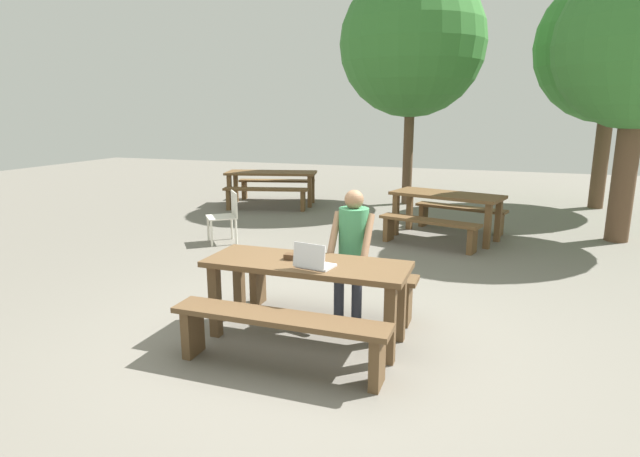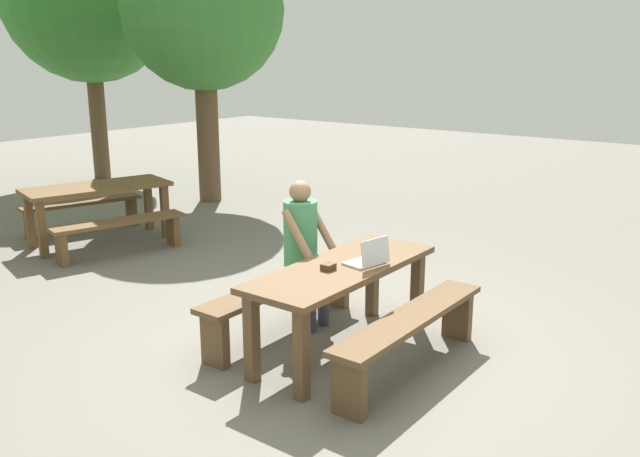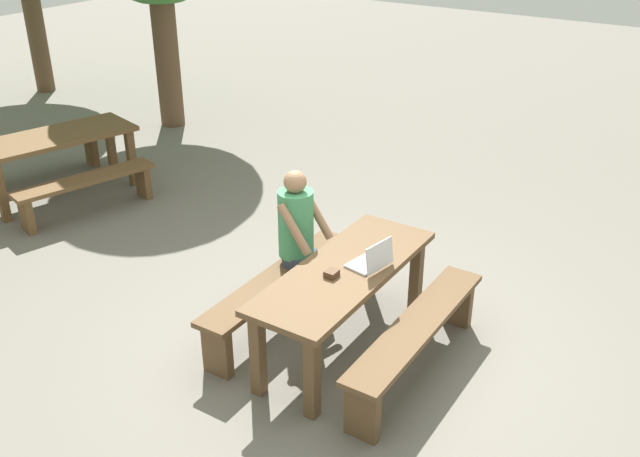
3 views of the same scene
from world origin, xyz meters
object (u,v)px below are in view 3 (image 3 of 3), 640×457
(picnic_table_front, at_px, (345,282))
(small_pouch, at_px, (332,274))
(laptop, at_px, (372,260))
(picnic_table_mid, at_px, (56,145))
(person_seated, at_px, (300,233))

(picnic_table_front, bearing_deg, small_pouch, 173.78)
(laptop, height_order, picnic_table_mid, laptop)
(laptop, relative_size, picnic_table_mid, 0.18)
(picnic_table_front, distance_m, person_seated, 0.66)
(picnic_table_mid, bearing_deg, small_pouch, -86.58)
(picnic_table_front, bearing_deg, picnic_table_mid, 79.59)
(person_seated, bearing_deg, small_pouch, -126.32)
(laptop, bearing_deg, picnic_table_front, -42.52)
(picnic_table_mid, bearing_deg, person_seated, -82.23)
(laptop, height_order, small_pouch, laptop)
(picnic_table_front, distance_m, laptop, 0.27)
(picnic_table_front, bearing_deg, person_seated, 66.41)
(picnic_table_front, height_order, picnic_table_mid, picnic_table_mid)
(laptop, relative_size, small_pouch, 3.39)
(picnic_table_front, relative_size, picnic_table_mid, 0.97)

